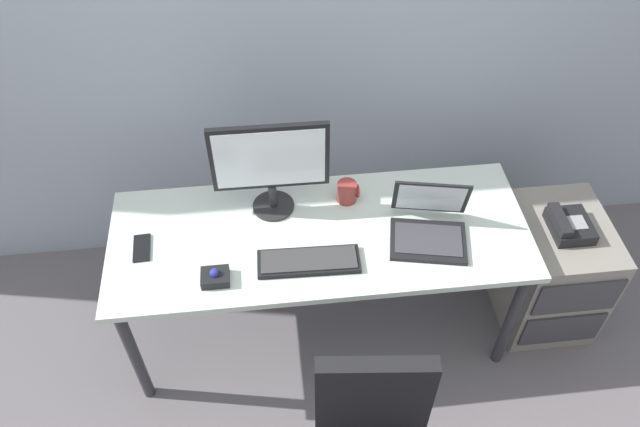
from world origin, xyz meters
The scene contains 10 objects.
ground_plane centered at (0.00, 0.00, 0.00)m, with size 8.00×8.00×0.00m, color slate.
desk centered at (0.00, 0.00, 0.63)m, with size 1.76×0.67×0.70m.
file_cabinet centered at (1.10, 0.00, 0.30)m, with size 0.42×0.53×0.60m.
desk_phone centered at (1.09, -0.02, 0.64)m, with size 0.17×0.20×0.09m.
monitor_main centered at (-0.18, 0.17, 0.97)m, with size 0.48×0.18×0.45m.
keyboard centered at (-0.06, -0.16, 0.72)m, with size 0.41×0.15×0.03m.
laptop centered at (0.45, -0.05, 0.76)m, with size 0.36×0.34×0.23m.
trackball_mouse centered at (-0.43, -0.20, 0.73)m, with size 0.11×0.09×0.07m.
coffee_mug centered at (0.14, 0.18, 0.75)m, with size 0.10×0.09×0.09m.
cell_phone centered at (-0.73, -0.01, 0.71)m, with size 0.07×0.14×0.01m, color black.
Camera 1 is at (-0.19, -1.71, 2.69)m, focal length 35.33 mm.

